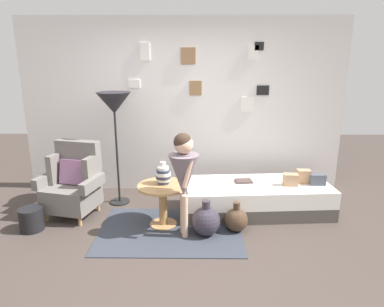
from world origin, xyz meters
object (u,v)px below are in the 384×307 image
(vase_striped, at_px, (163,175))
(book_on_daybed, at_px, (244,181))
(demijohn_far, at_px, (236,219))
(side_table, at_px, (163,196))
(daybed, at_px, (257,198))
(floor_lamp, at_px, (114,107))
(armchair, at_px, (74,183))
(demijohn_near, at_px, (206,221))
(person_child, at_px, (184,171))
(magazine_basket, at_px, (31,219))

(vase_striped, bearing_deg, book_on_daybed, 21.78)
(book_on_daybed, relative_size, demijohn_far, 0.60)
(side_table, bearing_deg, daybed, 18.34)
(floor_lamp, relative_size, demijohn_far, 4.28)
(floor_lamp, bearing_deg, book_on_daybed, -7.23)
(book_on_daybed, xyz_separation_m, demijohn_far, (-0.16, -0.61, -0.27))
(daybed, relative_size, book_on_daybed, 8.88)
(demijohn_far, bearing_deg, book_on_daybed, 75.34)
(daybed, bearing_deg, armchair, -177.66)
(side_table, height_order, book_on_daybed, side_table)
(demijohn_far, bearing_deg, demijohn_near, -164.74)
(daybed, bearing_deg, demijohn_far, -122.04)
(side_table, relative_size, book_on_daybed, 2.79)
(floor_lamp, xyz_separation_m, book_on_daybed, (1.74, -0.22, -0.97))
(demijohn_near, height_order, demijohn_far, demijohn_near)
(vase_striped, height_order, floor_lamp, floor_lamp)
(vase_striped, relative_size, floor_lamp, 0.18)
(daybed, distance_m, person_child, 1.31)
(armchair, xyz_separation_m, side_table, (1.20, -0.31, -0.05))
(vase_striped, distance_m, demijohn_far, 1.03)
(armchair, bearing_deg, vase_striped, -12.07)
(daybed, relative_size, demijohn_near, 4.55)
(armchair, relative_size, demijohn_near, 2.26)
(magazine_basket, bearing_deg, armchair, 50.26)
(book_on_daybed, relative_size, demijohn_near, 0.51)
(floor_lamp, bearing_deg, demijohn_far, -27.57)
(armchair, bearing_deg, floor_lamp, 37.16)
(armchair, height_order, demijohn_near, armchair)
(vase_striped, relative_size, magazine_basket, 0.99)
(daybed, xyz_separation_m, person_child, (-0.96, -0.67, 0.60))
(vase_striped, distance_m, book_on_daybed, 1.15)
(side_table, relative_size, demijohn_far, 1.66)
(daybed, distance_m, floor_lamp, 2.28)
(demijohn_near, bearing_deg, floor_lamp, 142.74)
(demijohn_near, bearing_deg, side_table, 155.50)
(side_table, height_order, demijohn_far, side_table)
(demijohn_far, xyz_separation_m, magazine_basket, (-2.47, -0.01, -0.01))
(daybed, bearing_deg, demijohn_near, -137.61)
(armchair, bearing_deg, magazine_basket, -129.74)
(daybed, relative_size, person_child, 1.59)
(armchair, distance_m, magazine_basket, 0.67)
(person_child, relative_size, demijohn_near, 2.87)
(daybed, bearing_deg, magazine_basket, -168.77)
(daybed, relative_size, side_table, 3.18)
(side_table, xyz_separation_m, demijohn_near, (0.52, -0.24, -0.21))
(book_on_daybed, distance_m, magazine_basket, 2.71)
(armchair, xyz_separation_m, floor_lamp, (0.50, 0.38, 0.95))
(book_on_daybed, distance_m, demijohn_near, 0.91)
(side_table, relative_size, floor_lamp, 0.39)
(person_child, bearing_deg, demijohn_far, 10.98)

